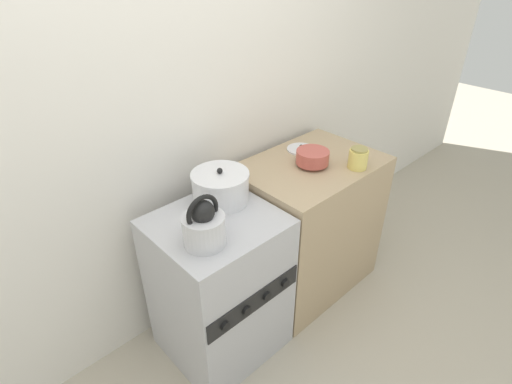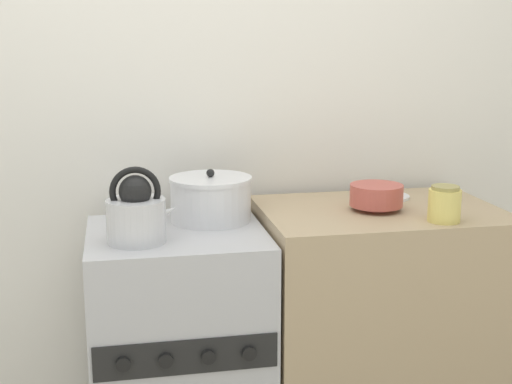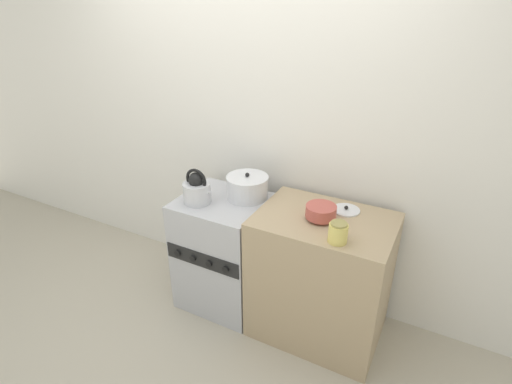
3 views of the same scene
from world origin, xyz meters
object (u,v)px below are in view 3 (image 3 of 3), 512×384
(stove, at_px, (224,252))
(loose_pot_lid, at_px, (346,210))
(enamel_bowl, at_px, (321,212))
(kettle, at_px, (197,190))
(storage_jar, at_px, (338,233))
(cooking_pot, at_px, (247,187))

(stove, relative_size, loose_pot_lid, 4.90)
(enamel_bowl, bearing_deg, loose_pot_lid, 58.58)
(stove, bearing_deg, kettle, -143.39)
(stove, height_order, enamel_bowl, enamel_bowl)
(kettle, distance_m, loose_pot_lid, 0.96)
(storage_jar, bearing_deg, enamel_bowl, 130.95)
(kettle, relative_size, cooking_pot, 0.84)
(kettle, height_order, cooking_pot, kettle)
(stove, relative_size, storage_jar, 7.11)
(cooking_pot, height_order, loose_pot_lid, cooking_pot)
(cooking_pot, relative_size, storage_jar, 2.42)
(enamel_bowl, distance_m, storage_jar, 0.25)
(kettle, height_order, enamel_bowl, kettle)
(stove, xyz_separation_m, kettle, (-0.13, -0.10, 0.51))
(stove, xyz_separation_m, enamel_bowl, (0.69, 0.01, 0.51))
(kettle, xyz_separation_m, loose_pot_lid, (0.92, 0.27, -0.05))
(stove, xyz_separation_m, cooking_pot, (0.13, 0.12, 0.49))
(stove, distance_m, kettle, 0.53)
(stove, bearing_deg, storage_jar, -11.92)
(stove, bearing_deg, loose_pot_lid, 12.72)
(enamel_bowl, xyz_separation_m, storage_jar, (0.16, -0.19, 0.01))
(storage_jar, bearing_deg, stove, 168.08)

